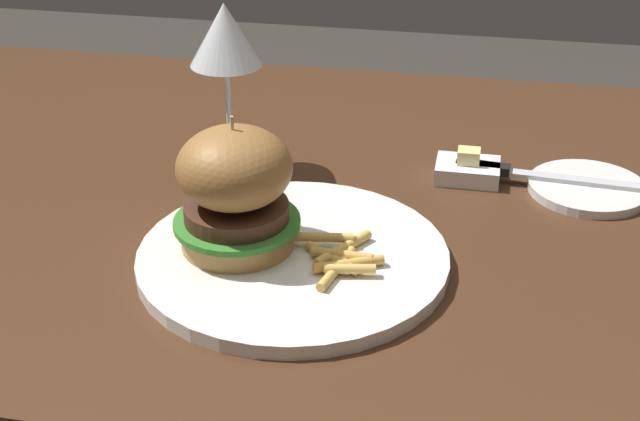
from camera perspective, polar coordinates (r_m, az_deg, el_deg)
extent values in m
cube|color=#472B19|center=(0.98, 1.31, 0.01)|extent=(1.27, 0.80, 0.04)
cylinder|color=#472B19|center=(1.62, -17.04, -3.98)|extent=(0.06, 0.06, 0.70)
cylinder|color=white|center=(0.84, -1.74, -3.05)|extent=(0.29, 0.29, 0.01)
cylinder|color=#B78447|center=(0.85, -5.29, -1.55)|extent=(0.11, 0.11, 0.02)
cylinder|color=#38842D|center=(0.84, -5.33, -0.72)|extent=(0.12, 0.12, 0.01)
cylinder|color=#4C2D1E|center=(0.83, -5.37, -0.06)|extent=(0.10, 0.10, 0.02)
ellipsoid|color=#9C6A35|center=(0.81, -5.51, 2.76)|extent=(0.11, 0.11, 0.07)
cylinder|color=#CCB78C|center=(0.80, -5.59, 4.37)|extent=(0.00, 0.00, 0.05)
cylinder|color=#E0B251|center=(0.80, 1.07, -3.73)|extent=(0.03, 0.07, 0.01)
cylinder|color=gold|center=(0.82, 0.81, -3.07)|extent=(0.06, 0.05, 0.01)
cylinder|color=gold|center=(0.82, 1.39, -2.84)|extent=(0.06, 0.01, 0.01)
cylinder|color=#E0B251|center=(0.83, 1.49, -2.43)|extent=(0.05, 0.07, 0.01)
cylinder|color=#EABC5B|center=(0.80, 1.92, -3.76)|extent=(0.05, 0.02, 0.01)
cylinder|color=#E0B251|center=(0.84, -0.12, -1.73)|extent=(0.07, 0.02, 0.01)
cylinder|color=gold|center=(0.81, 1.84, -3.43)|extent=(0.06, 0.04, 0.01)
cylinder|color=silver|center=(1.03, -5.65, 2.88)|extent=(0.06, 0.06, 0.00)
cylinder|color=silver|center=(1.01, -5.82, 6.06)|extent=(0.01, 0.01, 0.12)
cone|color=silver|center=(0.98, -6.09, 11.16)|extent=(0.08, 0.08, 0.07)
cylinder|color=white|center=(1.01, 16.75, 1.39)|extent=(0.13, 0.13, 0.01)
cube|color=silver|center=(1.01, 16.81, 1.77)|extent=(0.17, 0.03, 0.00)
cube|color=black|center=(1.01, 10.37, 2.73)|extent=(0.06, 0.02, 0.01)
cube|color=white|center=(1.01, 9.42, 2.52)|extent=(0.07, 0.05, 0.02)
cube|color=#F4E58C|center=(1.00, 9.50, 3.44)|extent=(0.02, 0.02, 0.02)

